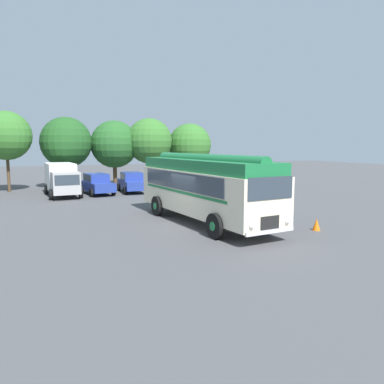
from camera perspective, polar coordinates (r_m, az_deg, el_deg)
The scene contains 11 objects.
ground_plane at distance 18.57m, azimuth -0.09°, elevation -5.03°, with size 120.00×120.00×0.00m, color #474749.
vintage_bus at distance 18.81m, azimuth 1.85°, elevation 0.97°, with size 3.53×10.30×3.49m.
car_near_left at distance 30.90m, azimuth -14.29°, elevation 1.22°, with size 2.41×4.40×1.66m.
car_mid_left at distance 31.75m, azimuth -9.14°, elevation 1.50°, with size 2.08×4.26×1.66m.
box_van at distance 30.79m, azimuth -19.24°, elevation 1.98°, with size 2.50×5.84×2.50m.
tree_left_of_centre at distance 34.93m, azimuth -26.44°, elevation 7.80°, with size 4.07×4.07×6.75m.
tree_centre at distance 35.94m, azimuth -18.53°, elevation 7.23°, with size 4.57×4.57×6.47m.
tree_right_of_centre at distance 36.66m, azimuth -11.79°, elevation 7.08°, with size 4.49×4.49×6.25m.
tree_far_right at distance 36.54m, azimuth -6.62°, elevation 7.83°, with size 4.34×4.34×6.49m.
tree_extra_right at distance 38.69m, azimuth -0.34°, elevation 7.24°, with size 4.39×4.39×6.13m.
traffic_cone at distance 18.28m, azimuth 18.43°, elevation -4.72°, with size 0.36×0.36×0.55m, color orange.
Camera 1 is at (-7.26, -16.64, 3.91)m, focal length 35.00 mm.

